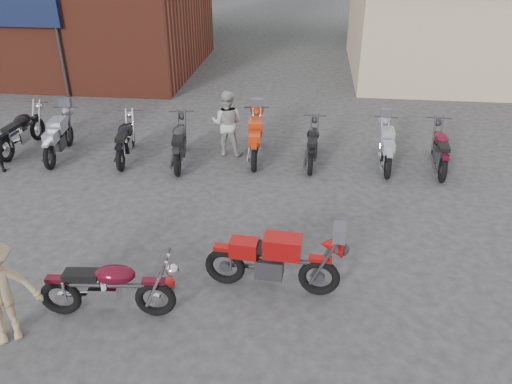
# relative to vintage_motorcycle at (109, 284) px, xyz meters

# --- Properties ---
(ground) EXTENTS (90.00, 90.00, 0.00)m
(ground) POSITION_rel_vintage_motorcycle_xyz_m (1.04, 0.74, -0.59)
(ground) COLOR #313133
(brick_building) EXTENTS (12.00, 8.00, 4.00)m
(brick_building) POSITION_rel_vintage_motorcycle_xyz_m (-7.96, 14.74, 1.41)
(brick_building) COLOR maroon
(brick_building) RESTS_ON ground
(stucco_building) EXTENTS (10.00, 8.00, 3.50)m
(stucco_building) POSITION_rel_vintage_motorcycle_xyz_m (9.54, 15.74, 1.16)
(stucco_building) COLOR tan
(stucco_building) RESTS_ON ground
(vintage_motorcycle) EXTENTS (2.10, 0.86, 1.19)m
(vintage_motorcycle) POSITION_rel_vintage_motorcycle_xyz_m (0.00, 0.00, 0.00)
(vintage_motorcycle) COLOR #4E0918
(vintage_motorcycle) RESTS_ON ground
(sportbike) EXTENTS (2.24, 0.88, 1.27)m
(sportbike) POSITION_rel_vintage_motorcycle_xyz_m (2.47, 0.91, 0.04)
(sportbike) COLOR #9E0D0D
(sportbike) RESTS_ON ground
(helmet) EXTENTS (0.31, 0.31, 0.22)m
(helmet) POSITION_rel_vintage_motorcycle_xyz_m (0.69, 0.73, -0.49)
(helmet) COLOR #B31413
(helmet) RESTS_ON ground
(person_light) EXTENTS (0.90, 0.73, 1.74)m
(person_light) POSITION_rel_vintage_motorcycle_xyz_m (0.79, 6.38, 0.27)
(person_light) COLOR #ADADA9
(person_light) RESTS_ON ground
(row_bike_0) EXTENTS (0.78, 2.10, 1.20)m
(row_bike_0) POSITION_rel_vintage_motorcycle_xyz_m (-4.77, 6.04, 0.01)
(row_bike_0) COLOR black
(row_bike_0) RESTS_ON ground
(row_bike_1) EXTENTS (0.95, 2.12, 1.19)m
(row_bike_1) POSITION_rel_vintage_motorcycle_xyz_m (-3.59, 5.72, 0.00)
(row_bike_1) COLOR #9395A1
(row_bike_1) RESTS_ON ground
(row_bike_2) EXTENTS (0.95, 2.05, 1.15)m
(row_bike_2) POSITION_rel_vintage_motorcycle_xyz_m (-1.80, 5.79, -0.02)
(row_bike_2) COLOR black
(row_bike_2) RESTS_ON ground
(row_bike_3) EXTENTS (1.01, 2.15, 1.20)m
(row_bike_3) POSITION_rel_vintage_motorcycle_xyz_m (-0.34, 5.71, 0.01)
(row_bike_3) COLOR #28272A
(row_bike_3) RESTS_ON ground
(row_bike_4) EXTENTS (0.84, 2.14, 1.21)m
(row_bike_4) POSITION_rel_vintage_motorcycle_xyz_m (1.55, 6.19, 0.01)
(row_bike_4) COLOR red
(row_bike_4) RESTS_ON ground
(row_bike_5) EXTENTS (0.69, 1.93, 1.11)m
(row_bike_5) POSITION_rel_vintage_motorcycle_xyz_m (3.03, 6.08, -0.04)
(row_bike_5) COLOR black
(row_bike_5) RESTS_ON ground
(row_bike_6) EXTENTS (0.70, 1.96, 1.12)m
(row_bike_6) POSITION_rel_vintage_motorcycle_xyz_m (4.88, 6.11, -0.03)
(row_bike_6) COLOR #9DA1AB
(row_bike_6) RESTS_ON ground
(row_bike_7) EXTENTS (0.82, 2.04, 1.16)m
(row_bike_7) POSITION_rel_vintage_motorcycle_xyz_m (6.19, 6.09, -0.01)
(row_bike_7) COLOR #580B20
(row_bike_7) RESTS_ON ground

